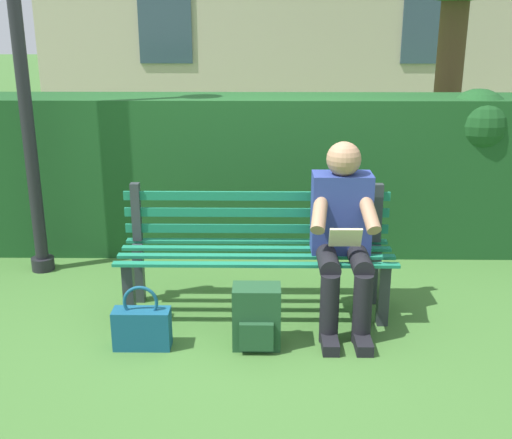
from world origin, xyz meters
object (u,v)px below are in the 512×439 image
Objects in this scene: handbag at (142,327)px; person_seated at (343,231)px; park_bench at (256,248)px; backpack at (257,317)px.

person_seated is at bearing -162.55° from handbag.
park_bench reaches higher than handbag.
person_seated is at bearing -146.45° from backpack.
handbag reaches higher than backpack.
park_bench is at bearing -140.49° from handbag.
handbag is (0.69, 0.03, -0.05)m from backpack.
backpack is at bearing 33.55° from person_seated.
backpack is (0.54, 0.36, -0.43)m from person_seated.
person_seated is (-0.55, 0.17, 0.18)m from park_bench.
person_seated reaches higher than handbag.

